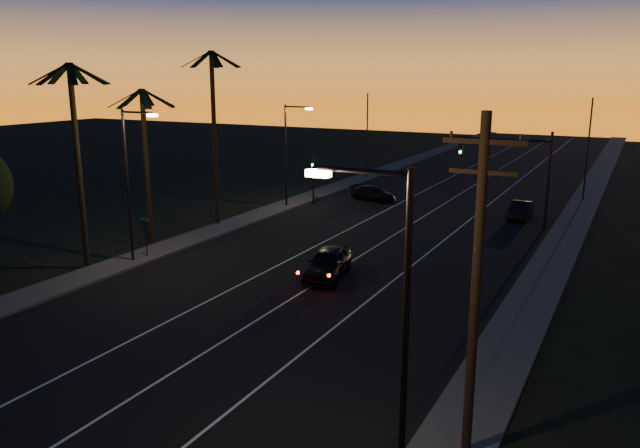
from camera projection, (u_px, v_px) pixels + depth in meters
The scene contains 21 objects.
road at pixel (369, 245), 40.81m from camera, with size 20.00×170.00×0.01m, color black.
sidewalk_left at pixel (229, 225), 45.82m from camera, with size 2.40×170.00×0.16m, color #343432.
sidewalk_right at pixel (549, 268), 35.77m from camera, with size 2.40×170.00×0.16m, color #343432.
lane_stripe_left at pixel (328, 240), 42.15m from camera, with size 0.12×160.00×0.01m, color silver.
lane_stripe_mid at pixel (376, 246), 40.58m from camera, with size 0.12×160.00×0.01m, color silver.
lane_stripe_right at pixel (428, 253), 39.01m from camera, with size 0.12×160.00×0.01m, color silver.
palm_near at pixel (77, 145), 34.46m from camera, with size 4.25×4.16×11.53m.
palm_mid at pixel (145, 149), 40.09m from camera, with size 4.25×4.16×10.03m.
palm_far at pixel (214, 122), 44.50m from camera, with size 4.25×4.16×12.53m.
streetlight_left_near at pixel (131, 174), 35.74m from camera, with size 2.55×0.26×9.00m.
streetlight_left_far at pixel (289, 147), 51.32m from camera, with size 2.55×0.26×8.50m.
streetlight_right_near at pixel (393, 328), 14.06m from camera, with size 2.55×0.26×9.00m.
street_sign at pixel (146, 232), 37.51m from camera, with size 0.70×0.06×2.60m.
utility_pole at pixel (476, 283), 17.11m from camera, with size 2.20×0.28×10.00m.
signal_mast at pixel (516, 161), 45.11m from camera, with size 7.10×0.41×7.00m.
signal_post at pixel (313, 171), 53.01m from camera, with size 0.28×0.37×4.20m.
far_pole_left at pixel (367, 136), 66.25m from camera, with size 0.14×0.14×9.00m, color black.
far_pole_right at pixel (588, 150), 53.80m from camera, with size 0.14×0.14×9.00m, color black.
lead_car at pixel (328, 263), 34.17m from camera, with size 2.92×5.61×1.64m.
right_car at pixel (521, 210), 48.07m from camera, with size 1.48×4.10×1.34m.
cross_car at pixel (373, 193), 55.18m from camera, with size 4.53×2.59×1.24m.
Camera 1 is at (15.29, -6.40, 10.91)m, focal length 35.00 mm.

